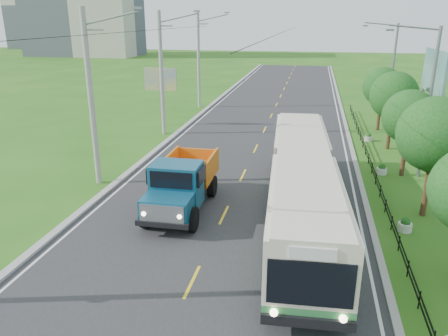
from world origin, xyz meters
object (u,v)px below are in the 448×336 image
(pole_mid, at_px, (162,73))
(planter_near, at_px, (405,225))
(streetlight_far, at_px, (391,71))
(billboard_right, at_px, (433,78))
(streetlight_mid, at_px, (427,98))
(dump_truck, at_px, (182,181))
(pole_far, at_px, (199,60))
(tree_back, at_px, (383,88))
(billboard_left, at_px, (160,83))
(tree_fifth, at_px, (394,98))
(planter_far, at_px, (368,138))
(tree_fourth, at_px, (410,119))
(tree_third, at_px, (435,138))
(pole_near, at_px, (92,98))
(bus, at_px, (302,181))
(planter_mid, at_px, (382,170))

(pole_mid, distance_m, planter_near, 23.08)
(streetlight_far, distance_m, billboard_right, 8.18)
(streetlight_far, height_order, planter_near, streetlight_far)
(billboard_right, bearing_deg, streetlight_mid, -105.44)
(planter_near, bearing_deg, dump_truck, 178.37)
(streetlight_mid, bearing_deg, billboard_right, 74.56)
(pole_far, height_order, tree_back, pole_far)
(pole_mid, height_order, billboard_left, pole_mid)
(tree_fifth, xyz_separation_m, planter_far, (-1.26, 1.86, -3.57))
(tree_fourth, xyz_separation_m, planter_near, (-1.26, -8.14, -3.30))
(tree_third, distance_m, tree_fourth, 6.01)
(streetlight_far, height_order, billboard_right, streetlight_far)
(billboard_right, bearing_deg, planter_far, 151.61)
(pole_near, height_order, pole_far, same)
(tree_fourth, relative_size, streetlight_far, 0.60)
(pole_mid, relative_size, streetlight_mid, 1.10)
(streetlight_far, bearing_deg, bus, -107.59)
(pole_far, bearing_deg, tree_third, -53.91)
(tree_fourth, height_order, tree_fifth, tree_fifth)
(tree_fourth, bearing_deg, planter_mid, -173.61)
(pole_near, relative_size, tree_fourth, 1.85)
(tree_back, bearing_deg, billboard_left, -173.69)
(pole_near, height_order, billboard_right, pole_near)
(streetlight_mid, height_order, billboard_left, streetlight_mid)
(planter_mid, bearing_deg, bus, -122.09)
(dump_truck, bearing_deg, planter_mid, 34.55)
(tree_fifth, xyz_separation_m, planter_near, (-1.26, -14.14, -3.57))
(streetlight_mid, bearing_deg, billboard_left, 153.60)
(pole_far, distance_m, planter_mid, 25.85)
(dump_truck, bearing_deg, planter_far, 54.55)
(pole_far, xyz_separation_m, tree_back, (18.12, -6.86, -1.44))
(tree_fourth, height_order, planter_mid, tree_fourth)
(tree_fifth, bearing_deg, streetlight_mid, -82.71)
(tree_back, xyz_separation_m, streetlight_mid, (0.79, -12.14, 1.25))
(pole_near, bearing_deg, tree_fifth, 31.59)
(streetlight_far, relative_size, billboard_left, 1.74)
(pole_far, distance_m, streetlight_mid, 26.80)
(streetlight_mid, height_order, billboard_right, streetlight_mid)
(tree_third, xyz_separation_m, tree_fifth, (-0.00, 12.00, -0.13))
(tree_fifth, distance_m, planter_near, 14.64)
(pole_far, bearing_deg, billboard_left, -97.83)
(streetlight_mid, height_order, streetlight_far, same)
(planter_far, relative_size, bus, 0.04)
(streetlight_far, height_order, dump_truck, streetlight_far)
(streetlight_mid, distance_m, streetlight_far, 14.00)
(planter_mid, bearing_deg, billboard_left, 151.08)
(tree_fifth, height_order, billboard_right, billboard_right)
(planter_far, bearing_deg, bus, -107.12)
(streetlight_far, xyz_separation_m, bus, (-6.89, -21.73, -2.87))
(tree_fourth, xyz_separation_m, tree_fifth, (0.00, 6.00, 0.27))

